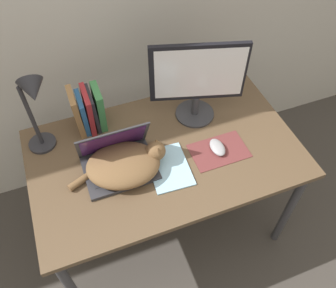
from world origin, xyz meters
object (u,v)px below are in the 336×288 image
Objects in this scene: book_row at (88,110)px; desk_lamp at (34,103)px; cat at (126,164)px; notepad at (169,167)px; computer_mouse at (217,147)px; external_monitor at (198,79)px; laptop at (118,160)px.

book_row is 0.29m from desk_lamp.
cat is 2.02× the size of book_row.
computer_mouse is at bearing 4.12° from notepad.
cat is 1.04× the size of external_monitor.
computer_mouse is 0.65m from book_row.
desk_lamp is 1.67× the size of notepad.
external_monitor is at bearing 21.28° from laptop.
desk_lamp reaches higher than book_row.
external_monitor is 0.44m from notepad.
laptop is at bearing -158.72° from external_monitor.
cat is 0.47m from desk_lamp.
external_monitor is 1.69× the size of notepad.
computer_mouse is 0.48× the size of book_row.
external_monitor is 0.33m from computer_mouse.
notepad is at bearing -132.36° from external_monitor.
computer_mouse is at bearing -22.22° from desk_lamp.
cat is (0.03, -0.04, 0.01)m from laptop.
computer_mouse is at bearing -35.22° from book_row.
notepad is (-0.26, -0.02, -0.01)m from computer_mouse.
laptop is 0.05m from cat.
desk_lamp reaches higher than external_monitor.
cat is 0.44m from computer_mouse.
book_row is (-0.53, 0.37, 0.09)m from computer_mouse.
desk_lamp reaches higher than notepad.
desk_lamp is 0.65m from notepad.
computer_mouse is (0.01, -0.25, -0.22)m from external_monitor.
laptop is 0.47m from computer_mouse.
laptop reaches higher than computer_mouse.
notepad is at bearing -175.88° from computer_mouse.
notepad is (-0.25, -0.27, -0.23)m from external_monitor.
desk_lamp is (-0.30, 0.27, 0.24)m from cat.
computer_mouse is at bearing -4.54° from cat.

